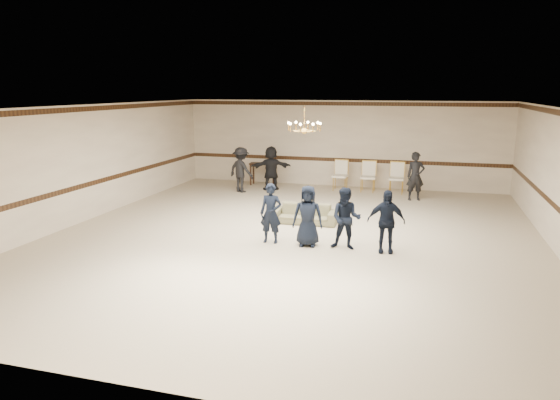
{
  "coord_description": "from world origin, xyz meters",
  "views": [
    {
      "loc": [
        3.07,
        -11.98,
        3.64
      ],
      "look_at": [
        -0.22,
        -0.5,
        1.02
      ],
      "focal_mm": 32.74,
      "sensor_mm": 36.0,
      "label": 1
    }
  ],
  "objects": [
    {
      "name": "room",
      "position": [
        0.0,
        0.0,
        1.6
      ],
      "size": [
        12.01,
        14.01,
        3.21
      ],
      "color": "#C2B195",
      "rests_on": "ground"
    },
    {
      "name": "chair_rail",
      "position": [
        0.0,
        6.99,
        1.0
      ],
      "size": [
        12.0,
        0.02,
        0.14
      ],
      "primitive_type": "cube",
      "color": "#3B2311",
      "rests_on": "wall_back"
    },
    {
      "name": "crown_molding",
      "position": [
        0.0,
        6.99,
        3.08
      ],
      "size": [
        12.0,
        0.02,
        0.14
      ],
      "primitive_type": "cube",
      "color": "#3B2311",
      "rests_on": "wall_back"
    },
    {
      "name": "chandelier",
      "position": [
        0.0,
        1.0,
        2.88
      ],
      "size": [
        0.94,
        0.94,
        0.89
      ],
      "primitive_type": null,
      "color": "gold",
      "rests_on": "ceiling"
    },
    {
      "name": "boy_a",
      "position": [
        -0.4,
        -0.69,
        0.72
      ],
      "size": [
        0.53,
        0.36,
        1.44
      ],
      "primitive_type": "imported",
      "rotation": [
        0.0,
        0.0,
        0.03
      ],
      "color": "black",
      "rests_on": "floor"
    },
    {
      "name": "boy_b",
      "position": [
        0.5,
        -0.69,
        0.72
      ],
      "size": [
        0.76,
        0.54,
        1.44
      ],
      "primitive_type": "imported",
      "rotation": [
        0.0,
        0.0,
        0.13
      ],
      "color": "black",
      "rests_on": "floor"
    },
    {
      "name": "boy_c",
      "position": [
        1.4,
        -0.69,
        0.72
      ],
      "size": [
        0.71,
        0.56,
        1.44
      ],
      "primitive_type": "imported",
      "rotation": [
        0.0,
        0.0,
        -0.01
      ],
      "color": "black",
      "rests_on": "floor"
    },
    {
      "name": "boy_d",
      "position": [
        2.3,
        -0.69,
        0.72
      ],
      "size": [
        0.88,
        0.47,
        1.44
      ],
      "primitive_type": "imported",
      "rotation": [
        0.0,
        0.0,
        0.14
      ],
      "color": "black",
      "rests_on": "floor"
    },
    {
      "name": "settee",
      "position": [
        -0.04,
        1.3,
        0.26
      ],
      "size": [
        1.8,
        0.74,
        0.52
      ],
      "primitive_type": "imported",
      "rotation": [
        0.0,
        0.0,
        0.02
      ],
      "color": "#76704E",
      "rests_on": "floor"
    },
    {
      "name": "adult_left",
      "position": [
        -3.21,
        4.88,
        0.8
      ],
      "size": [
        1.18,
        0.95,
        1.6
      ],
      "primitive_type": "imported",
      "rotation": [
        0.0,
        0.0,
        2.75
      ],
      "color": "black",
      "rests_on": "floor"
    },
    {
      "name": "adult_mid",
      "position": [
        -2.31,
        5.58,
        0.8
      ],
      "size": [
        1.55,
        0.99,
        1.6
      ],
      "primitive_type": "imported",
      "rotation": [
        0.0,
        0.0,
        3.52
      ],
      "color": "black",
      "rests_on": "floor"
    },
    {
      "name": "adult_right",
      "position": [
        2.79,
        5.18,
        0.8
      ],
      "size": [
        0.67,
        0.53,
        1.6
      ],
      "primitive_type": "imported",
      "rotation": [
        0.0,
        0.0,
        0.29
      ],
      "color": "black",
      "rests_on": "floor"
    },
    {
      "name": "banquet_chair_left",
      "position": [
        0.14,
        6.17,
        0.54
      ],
      "size": [
        0.57,
        0.57,
        1.07
      ],
      "primitive_type": null,
      "rotation": [
        0.0,
        0.0,
        -0.1
      ],
      "color": "#EEE2C8",
      "rests_on": "floor"
    },
    {
      "name": "banquet_chair_mid",
      "position": [
        1.14,
        6.17,
        0.54
      ],
      "size": [
        0.55,
        0.55,
        1.07
      ],
      "primitive_type": null,
      "rotation": [
        0.0,
        0.0,
        0.06
      ],
      "color": "#EEE2C8",
      "rests_on": "floor"
    },
    {
      "name": "banquet_chair_right",
      "position": [
        2.14,
        6.17,
        0.54
      ],
      "size": [
        0.53,
        0.53,
        1.07
      ],
      "primitive_type": null,
      "rotation": [
        0.0,
        0.0,
        -0.01
      ],
      "color": "#EEE2C8",
      "rests_on": "floor"
    },
    {
      "name": "console_table",
      "position": [
        -2.86,
        6.37,
        0.43
      ],
      "size": [
        1.05,
        0.52,
        0.85
      ],
      "primitive_type": "cube",
      "rotation": [
        0.0,
        0.0,
        0.09
      ],
      "color": "#321910",
      "rests_on": "floor"
    }
  ]
}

